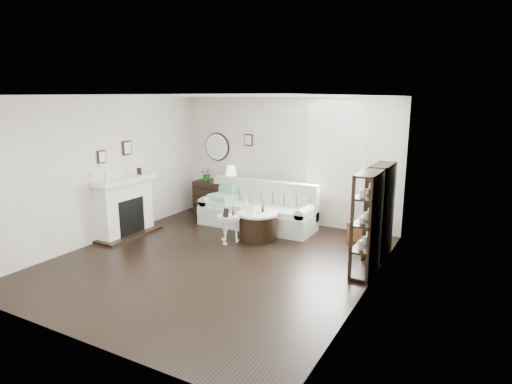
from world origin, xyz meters
The scene contains 18 objects.
room centered at (0.73, 2.70, 1.60)m, with size 5.50×5.50×5.50m.
fireplace centered at (-2.32, 0.30, 0.54)m, with size 0.50×1.40×1.84m.
shelf_unit_far centered at (2.33, 1.55, 0.80)m, with size 0.30×0.80×1.60m.
shelf_unit_near centered at (2.33, 0.65, 0.80)m, with size 0.30×0.80×1.60m.
sofa centered at (-0.30, 2.08, 0.32)m, with size 2.46×0.85×0.95m.
quilt centered at (-1.10, 1.95, 0.56)m, with size 0.55×0.45×0.14m, color #278F6E.
suitcase centered at (1.88, 2.17, 0.19)m, with size 0.56×0.19×0.37m, color brown.
dresser centered at (-1.55, 2.47, 0.39)m, with size 1.17×0.50×0.78m.
table_lamp centered at (-1.21, 2.47, 0.98)m, with size 0.25×0.25×0.40m, color white, non-canonical shape.
potted_plant centered at (-1.84, 2.42, 0.94)m, with size 0.28×0.25×0.31m, color #1B5F1C.
drum_table centered at (0.09, 1.31, 0.27)m, with size 0.77×0.77×0.53m.
pedestal_table centered at (-0.29, 0.88, 0.48)m, with size 0.44×0.44×0.53m.
eiffel_drum centered at (0.17, 1.37, 0.64)m, with size 0.12×0.12×0.21m, color black, non-canonical shape.
bottle_drum centered at (-0.10, 1.23, 0.68)m, with size 0.07×0.07×0.29m, color silver.
card_frame_drum centered at (0.03, 1.12, 0.63)m, with size 0.14×0.01×0.18m, color white.
eiffel_ped centered at (-0.21, 0.91, 0.62)m, with size 0.10×0.10×0.18m, color black, non-canonical shape.
flask_ped centered at (-0.37, 0.90, 0.65)m, with size 0.13×0.13×0.24m, color silver, non-canonical shape.
card_frame_ped centered at (-0.27, 0.76, 0.61)m, with size 0.13×0.01×0.17m, color black.
Camera 1 is at (3.82, -5.61, 2.67)m, focal length 30.00 mm.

